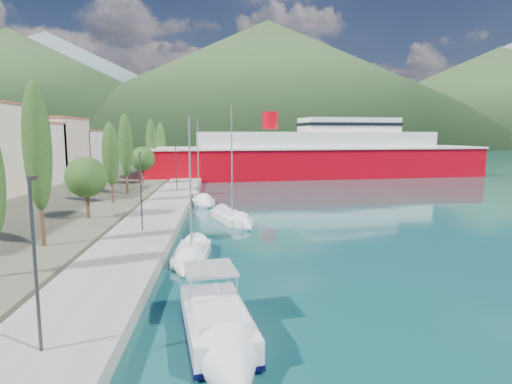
{
  "coord_description": "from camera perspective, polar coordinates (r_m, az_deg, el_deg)",
  "views": [
    {
      "loc": [
        -2.59,
        -20.76,
        8.28
      ],
      "look_at": [
        0.0,
        14.0,
        3.5
      ],
      "focal_mm": 30.0,
      "sensor_mm": 36.0,
      "label": 1
    }
  ],
  "objects": [
    {
      "name": "hills_far",
      "position": [
        658.53,
        8.39,
        13.75
      ],
      "size": [
        1480.0,
        900.0,
        180.0
      ],
      "color": "slate",
      "rests_on": "ground"
    },
    {
      "name": "lamp_posts",
      "position": [
        35.92,
        -14.51,
        0.85
      ],
      "size": [
        0.15,
        43.69,
        6.06
      ],
      "color": "#2D2D33",
      "rests_on": "quay"
    },
    {
      "name": "tree_row",
      "position": [
        54.12,
        -17.47,
        4.77
      ],
      "size": [
        3.69,
        63.74,
        11.08
      ],
      "color": "#47301E",
      "rests_on": "land_strip"
    },
    {
      "name": "sailboat_near",
      "position": [
        27.59,
        -8.91,
        -9.15
      ],
      "size": [
        2.43,
        7.17,
        10.17
      ],
      "color": "silver",
      "rests_on": "ground"
    },
    {
      "name": "motor_cruiser",
      "position": [
        17.0,
        -4.52,
        -19.4
      ],
      "size": [
        3.85,
        8.81,
        3.14
      ],
      "color": "black",
      "rests_on": "ground"
    },
    {
      "name": "sailboat_mid",
      "position": [
        39.15,
        -2.36,
        -3.98
      ],
      "size": [
        4.73,
        8.43,
        11.76
      ],
      "color": "silver",
      "rests_on": "ground"
    },
    {
      "name": "quay",
      "position": [
        47.85,
        -11.9,
        -1.84
      ],
      "size": [
        5.0,
        88.0,
        0.8
      ],
      "primitive_type": "cube",
      "color": "gray",
      "rests_on": "ground"
    },
    {
      "name": "ground",
      "position": [
        141.03,
        -3.21,
        4.43
      ],
      "size": [
        1400.0,
        1400.0,
        0.0
      ],
      "primitive_type": "plane",
      "color": "#104649"
    },
    {
      "name": "sailboat_far",
      "position": [
        50.23,
        -7.13,
        -1.38
      ],
      "size": [
        4.85,
        7.82,
        10.97
      ],
      "color": "silver",
      "rests_on": "ground"
    },
    {
      "name": "ferry",
      "position": [
        83.49,
        8.05,
        4.74
      ],
      "size": [
        66.15,
        21.45,
        12.9
      ],
      "color": "#AF000D",
      "rests_on": "ground"
    },
    {
      "name": "hills_near",
      "position": [
        407.99,
        10.33,
        13.44
      ],
      "size": [
        1010.0,
        520.0,
        115.0
      ],
      "color": "#2D4925",
      "rests_on": "ground"
    }
  ]
}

